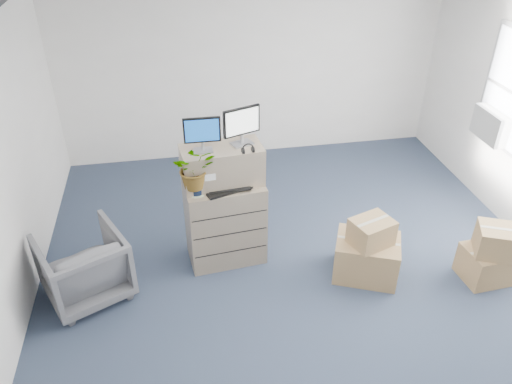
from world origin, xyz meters
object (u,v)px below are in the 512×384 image
water_bottle (229,169)px  office_chair (83,264)px  monitor_left (202,133)px  keyboard (228,189)px  monitor_right (242,124)px  filing_cabinet_lower (225,222)px  potted_plant (195,173)px

water_bottle → office_chair: bearing=-164.5°
monitor_left → keyboard: bearing=-25.9°
monitor_right → keyboard: bearing=-154.3°
monitor_right → office_chair: size_ratio=0.50×
monitor_left → water_bottle: size_ratio=1.46×
filing_cabinet_lower → water_bottle: 0.67m
filing_cabinet_lower → keyboard: 0.55m
office_chair → filing_cabinet_lower: bearing=167.6°
water_bottle → keyboard: bearing=-100.5°
keyboard → potted_plant: size_ratio=1.05×
filing_cabinet_lower → water_bottle: water_bottle is taller
keyboard → potted_plant: 0.43m
keyboard → water_bottle: size_ratio=1.94×
monitor_right → office_chair: 2.29m
monitor_left → monitor_right: (0.44, 0.08, 0.02)m
filing_cabinet_lower → keyboard: bearing=-80.5°
filing_cabinet_lower → office_chair: bearing=-172.7°
water_bottle → potted_plant: size_ratio=0.54×
potted_plant → monitor_right: bearing=21.7°
filing_cabinet_lower → office_chair: size_ratio=1.20×
water_bottle → potted_plant: (-0.39, -0.23, 0.13)m
water_bottle → office_chair: 1.89m
filing_cabinet_lower → monitor_right: 1.23m
water_bottle → potted_plant: potted_plant is taller
keyboard → office_chair: 1.77m
filing_cabinet_lower → monitor_left: (-0.21, -0.00, 1.19)m
water_bottle → potted_plant: bearing=-149.6°
potted_plant → office_chair: bearing=-169.5°
water_bottle → monitor_right: bearing=-3.6°
keyboard → potted_plant: (-0.35, -0.01, 0.25)m
monitor_right → monitor_left: bearing=170.6°
monitor_left → monitor_right: bearing=11.9°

